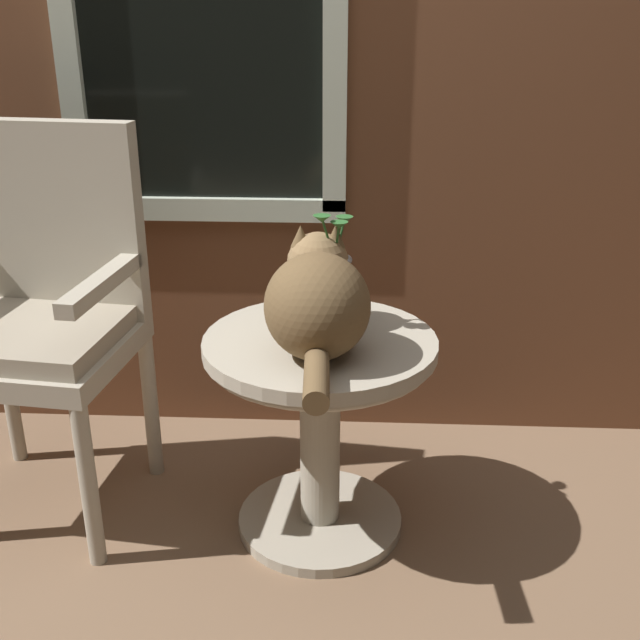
{
  "coord_description": "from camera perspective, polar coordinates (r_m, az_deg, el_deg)",
  "views": [
    {
      "loc": [
        0.22,
        -1.5,
        1.34
      ],
      "look_at": [
        0.13,
        0.26,
        0.61
      ],
      "focal_mm": 43.27,
      "sensor_mm": 36.0,
      "label": 1
    }
  ],
  "objects": [
    {
      "name": "ground_plane",
      "position": [
        2.03,
        -4.32,
        -19.12
      ],
      "size": [
        6.0,
        6.0,
        0.0
      ],
      "primitive_type": "plane",
      "color": "#7F6047"
    },
    {
      "name": "back_wall",
      "position": [
        2.37,
        -2.85,
        21.31
      ],
      "size": [
        4.0,
        0.07,
        2.6
      ],
      "color": "brown",
      "rests_on": "ground_plane"
    },
    {
      "name": "wicker_side_table",
      "position": [
        2.01,
        0.0,
        -5.91
      ],
      "size": [
        0.59,
        0.59,
        0.56
      ],
      "color": "#B2A893",
      "rests_on": "ground_plane"
    },
    {
      "name": "wicker_chair",
      "position": [
        2.2,
        -20.0,
        1.16
      ],
      "size": [
        0.55,
        0.52,
        1.06
      ],
      "color": "#B2A893",
      "rests_on": "ground_plane"
    },
    {
      "name": "cat",
      "position": [
        1.82,
        -0.19,
        1.53
      ],
      "size": [
        0.26,
        0.6,
        0.27
      ],
      "color": "brown",
      "rests_on": "wicker_side_table"
    },
    {
      "name": "pewter_vase_with_ivy",
      "position": [
        1.99,
        1.07,
        2.26
      ],
      "size": [
        0.13,
        0.13,
        0.3
      ],
      "color": "#99999E",
      "rests_on": "wicker_side_table"
    }
  ]
}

